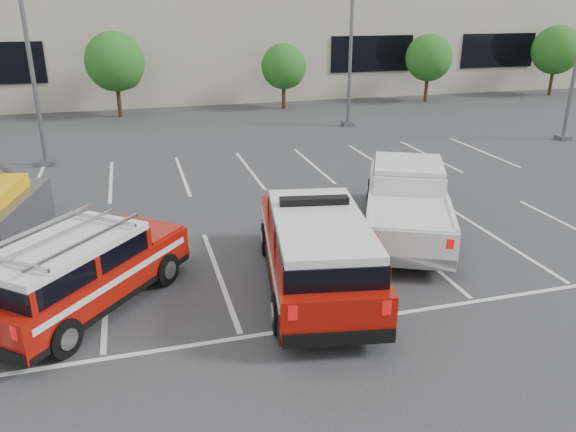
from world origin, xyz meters
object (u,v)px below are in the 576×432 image
object	(u,v)px
tree_mid_right	(285,68)
white_pickup	(406,206)
tree_mid_left	(117,64)
light_pole_left	(26,35)
fire_chief_suv	(316,255)
light_pole_mid	(351,26)
ladder_suv	(81,277)
convention_building	(186,25)
tree_right	(430,59)
tree_far_right	(557,52)

from	to	relation	value
tree_mid_right	white_pickup	size ratio (longest dim) A/B	0.59
tree_mid_left	light_pole_left	size ratio (longest dim) A/B	0.47
fire_chief_suv	white_pickup	world-z (taller)	fire_chief_suv
fire_chief_suv	light_pole_left	bearing A→B (deg)	129.18
tree_mid_left	light_pole_mid	bearing A→B (deg)	-26.92
fire_chief_suv	ladder_suv	bearing A→B (deg)	-175.32
convention_building	ladder_suv	bearing A→B (deg)	-100.40
tree_right	light_pole_mid	size ratio (longest dim) A/B	0.43
tree_mid_left	tree_mid_right	bearing A→B (deg)	-0.00
convention_building	tree_right	xyz separation A→B (m)	(14.91, -9.82, -1.95)
fire_chief_suv	white_pickup	size ratio (longest dim) A/B	0.93
tree_mid_left	tree_mid_right	world-z (taller)	tree_mid_left
tree_right	light_pole_mid	bearing A→B (deg)	-143.23
convention_building	tree_far_right	world-z (taller)	convention_building
tree_mid_right	white_pickup	distance (m)	20.78
tree_mid_right	tree_right	xyz separation A→B (m)	(10.00, 0.00, 0.27)
tree_mid_left	ladder_suv	size ratio (longest dim) A/B	0.95
tree_mid_right	ladder_suv	distance (m)	25.34
convention_building	white_pickup	xyz separation A→B (m)	(2.92, -30.44, -3.93)
convention_building	ladder_suv	xyz separation A→B (m)	(-5.99, -32.63, -3.93)
convention_building	tree_mid_left	distance (m)	11.19
fire_chief_suv	tree_mid_left	bearing A→B (deg)	110.46
tree_mid_right	light_pole_left	xyz separation A→B (m)	(-13.09, -10.05, 2.68)
convention_building	tree_right	bearing A→B (deg)	-33.37
tree_mid_left	tree_far_right	xyz separation A→B (m)	(30.00, 0.00, 0.00)
tree_right	fire_chief_suv	world-z (taller)	tree_right
tree_mid_left	fire_chief_suv	bearing A→B (deg)	-79.47
convention_building	tree_mid_left	world-z (taller)	convention_building
tree_mid_right	fire_chief_suv	xyz separation A→B (m)	(-5.67, -23.30, -1.64)
tree_mid_right	tree_far_right	size ratio (longest dim) A/B	0.82
tree_mid_right	tree_right	size ratio (longest dim) A/B	0.90
light_pole_left	fire_chief_suv	size ratio (longest dim) A/B	1.62
light_pole_mid	tree_mid_left	bearing A→B (deg)	153.08
white_pickup	fire_chief_suv	bearing A→B (deg)	-118.75
tree_mid_left	ladder_suv	world-z (taller)	tree_mid_left
tree_far_right	fire_chief_suv	bearing A→B (deg)	-137.78
light_pole_mid	white_pickup	size ratio (longest dim) A/B	1.51
convention_building	tree_mid_right	size ratio (longest dim) A/B	15.04
tree_right	white_pickup	distance (m)	23.93
light_pole_left	fire_chief_suv	bearing A→B (deg)	-60.75
tree_mid_right	tree_far_right	bearing A→B (deg)	0.00
convention_building	light_pole_mid	size ratio (longest dim) A/B	5.86
convention_building	tree_mid_left	bearing A→B (deg)	-117.40
tree_right	fire_chief_suv	distance (m)	28.14
tree_mid_right	white_pickup	bearing A→B (deg)	-95.52
light_pole_left	ladder_suv	size ratio (longest dim) A/B	2.00
tree_mid_left	ladder_suv	xyz separation A→B (m)	(-0.90, -22.82, -2.25)
tree_mid_right	light_pole_mid	bearing A→B (deg)	-72.48
tree_far_right	light_pole_mid	distance (m)	19.19
tree_far_right	tree_mid_right	bearing A→B (deg)	-180.00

